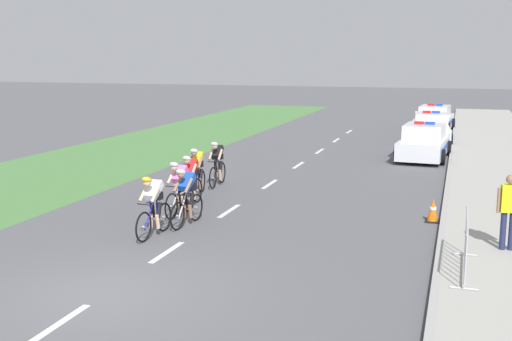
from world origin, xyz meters
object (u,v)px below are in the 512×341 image
Objects in this scene: police_car_third at (435,119)px; crowd_barrier_front at (466,245)px; cyclist_fifth at (197,171)px; spectator_closest at (509,207)px; cyclist_second at (186,196)px; police_car_second at (430,129)px; cyclist_lead at (153,205)px; traffic_cone_near at (433,210)px; cyclist_fourth at (191,180)px; cyclist_third at (179,187)px; cyclist_sixth at (217,163)px; police_car_nearest at (424,143)px.

crowd_barrier_front is (1.64, -25.47, -0.03)m from police_car_third.
police_car_third is at bearing 93.68° from crowd_barrier_front.
cyclist_fifth is 1.03× the size of spectator_closest.
cyclist_second reaches higher than crowd_barrier_front.
police_car_second reaches higher than cyclist_second.
spectator_closest is (8.81, -3.45, 0.30)m from cyclist_fifth.
cyclist_second is 19.23m from police_car_second.
traffic_cone_near is at bearing 28.84° from cyclist_lead.
cyclist_fourth is at bearing -109.69° from police_car_second.
police_car_second is 1.00× the size of police_car_third.
spectator_closest reaches higher than cyclist_third.
crowd_barrier_front is at bearing -40.87° from cyclist_sixth.
spectator_closest is at bearing -82.32° from police_car_second.
crowd_barrier_front is at bearing -83.70° from police_car_nearest.
police_car_third is at bearing 74.69° from cyclist_fourth.
cyclist_fifth is 21.21m from police_car_third.
spectator_closest is at bearing -0.77° from cyclist_second.
cyclist_third is 1.00× the size of cyclist_fourth.
cyclist_third is 13.39m from police_car_nearest.
police_car_nearest is at bearing -90.03° from police_car_second.
cyclist_lead is 3.20m from cyclist_fourth.
police_car_nearest is at bearing 68.31° from cyclist_second.
spectator_closest reaches higher than police_car_second.
traffic_cone_near is (6.76, 0.32, -0.48)m from cyclist_fourth.
cyclist_third is 1.00× the size of cyclist_fifth.
cyclist_fifth is 0.38× the size of police_car_second.
cyclist_third is at bearing 159.49° from crowd_barrier_front.
cyclist_sixth is 14.95m from police_car_second.
police_car_nearest is 2.69× the size of spectator_closest.
cyclist_third is at bearing -104.28° from police_car_third.
spectator_closest is at bearing -29.97° from cyclist_sixth.
police_car_second reaches higher than traffic_cone_near.
cyclist_fourth is 0.74× the size of crowd_barrier_front.
police_car_second is (5.17, 18.53, -0.11)m from cyclist_second.
cyclist_lead is 0.38× the size of police_car_nearest.
cyclist_sixth is 7.59m from traffic_cone_near.
spectator_closest reaches higher than police_car_nearest.
crowd_barrier_front is (7.89, -6.82, -0.14)m from cyclist_sixth.
cyclist_fifth is (-0.80, 4.54, 0.00)m from cyclist_lead.
cyclist_third is at bearing 97.53° from cyclist_lead.
crowd_barrier_front is (7.55, -3.86, -0.14)m from cyclist_fourth.
cyclist_fourth is 1.41m from cyclist_fifth.
police_car_nearest reaches higher than cyclist_sixth.
cyclist_second is at bearing 164.59° from crowd_barrier_front.
spectator_closest reaches higher than cyclist_second.
cyclist_fifth is at bearing -112.55° from police_car_second.
cyclist_third is 1.03× the size of spectator_closest.
police_car_nearest is at bearing 68.78° from cyclist_lead.
cyclist_lead is at bearing -105.87° from cyclist_second.
cyclist_sixth is 10.43m from crowd_barrier_front.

